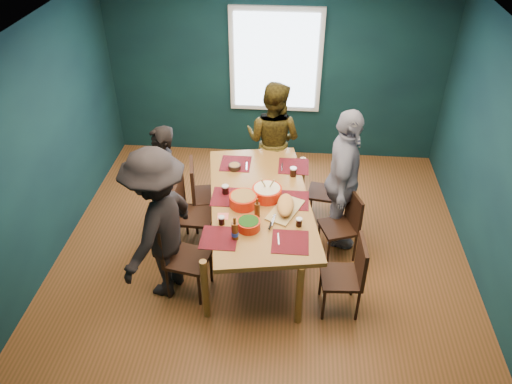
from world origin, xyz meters
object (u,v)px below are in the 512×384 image
(person_far_left, at_px, (165,185))
(bowl_herbs, at_px, (249,224))
(chair_left_mid, at_px, (188,209))
(person_near_left, at_px, (159,225))
(bowl_salad, at_px, (243,200))
(bowl_dumpling, at_px, (267,192))
(chair_left_near, at_px, (179,251))
(person_back, at_px, (273,140))
(cutting_board, at_px, (285,206))
(dining_table, at_px, (260,204))
(chair_right_mid, at_px, (345,221))
(chair_right_far, at_px, (330,188))
(person_right, at_px, (343,181))
(chair_left_far, at_px, (202,190))
(chair_right_near, at_px, (350,271))

(person_far_left, height_order, bowl_herbs, person_far_left)
(chair_left_mid, xyz_separation_m, person_near_left, (-0.14, -0.75, 0.35))
(bowl_salad, distance_m, bowl_dumpling, 0.30)
(chair_left_near, xyz_separation_m, person_back, (0.89, 2.01, 0.28))
(cutting_board, bearing_deg, bowl_herbs, -114.36)
(dining_table, xyz_separation_m, person_far_left, (-1.18, 0.27, 0.01))
(chair_right_mid, distance_m, bowl_salad, 1.27)
(chair_right_far, xyz_separation_m, person_near_left, (-1.86, -1.42, 0.40))
(chair_right_far, distance_m, cutting_board, 1.21)
(chair_right_mid, bearing_deg, bowl_herbs, -168.90)
(person_right, relative_size, bowl_dumpling, 5.36)
(chair_left_mid, height_order, chair_right_mid, chair_left_mid)
(chair_left_near, bearing_deg, chair_right_mid, 32.99)
(bowl_salad, bearing_deg, chair_left_mid, 160.91)
(chair_left_near, bearing_deg, chair_left_mid, 105.05)
(chair_left_far, relative_size, bowl_herbs, 3.88)
(person_far_left, height_order, cutting_board, person_far_left)
(person_near_left, bearing_deg, person_right, 135.38)
(chair_left_far, xyz_separation_m, person_right, (1.74, -0.16, 0.35))
(chair_left_near, height_order, bowl_salad, bowl_salad)
(dining_table, xyz_separation_m, chair_right_near, (1.00, -0.77, -0.23))
(chair_right_near, height_order, person_far_left, person_far_left)
(chair_left_far, xyz_separation_m, person_far_left, (-0.40, -0.24, 0.22))
(chair_left_mid, height_order, bowl_herbs, bowl_herbs)
(dining_table, xyz_separation_m, person_right, (0.96, 0.36, 0.14))
(chair_right_mid, relative_size, person_near_left, 0.48)
(person_far_left, relative_size, person_right, 0.86)
(dining_table, distance_m, chair_left_mid, 0.91)
(chair_right_far, bearing_deg, chair_left_near, -130.52)
(bowl_herbs, bearing_deg, chair_left_mid, 140.85)
(chair_left_near, bearing_deg, bowl_salad, 49.23)
(chair_left_far, distance_m, chair_right_far, 1.66)
(dining_table, distance_m, bowl_herbs, 0.56)
(chair_right_mid, relative_size, person_right, 0.48)
(chair_right_far, bearing_deg, chair_left_mid, -149.64)
(chair_right_mid, height_order, person_right, person_right)
(chair_right_far, xyz_separation_m, bowl_salad, (-1.03, -0.92, 0.42))
(chair_right_mid, bearing_deg, chair_right_near, -109.85)
(person_near_left, bearing_deg, chair_right_near, 104.74)
(bowl_salad, bearing_deg, chair_right_near, -28.61)
(person_back, xyz_separation_m, cutting_board, (0.22, -1.57, 0.07))
(chair_left_mid, relative_size, bowl_herbs, 3.81)
(chair_left_far, distance_m, bowl_salad, 0.95)
(chair_right_far, bearing_deg, bowl_dumpling, -126.59)
(person_near_left, bearing_deg, bowl_herbs, 114.61)
(person_near_left, distance_m, bowl_dumpling, 1.28)
(cutting_board, bearing_deg, person_back, 121.60)
(person_far_left, height_order, person_back, person_back)
(dining_table, distance_m, bowl_salad, 0.27)
(chair_right_far, relative_size, person_far_left, 0.55)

